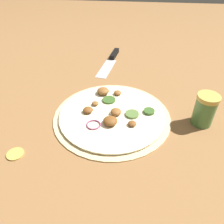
# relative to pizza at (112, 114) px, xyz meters

# --- Properties ---
(ground_plane) EXTENTS (3.00, 3.00, 0.00)m
(ground_plane) POSITION_rel_pizza_xyz_m (0.00, -0.00, -0.01)
(ground_plane) COLOR olive
(pizza) EXTENTS (0.34, 0.34, 0.03)m
(pizza) POSITION_rel_pizza_xyz_m (0.00, 0.00, 0.00)
(pizza) COLOR beige
(pizza) RESTS_ON ground_plane
(knife) EXTENTS (0.07, 0.25, 0.02)m
(knife) POSITION_rel_pizza_xyz_m (-0.04, 0.38, -0.00)
(knife) COLOR silver
(knife) RESTS_ON ground_plane
(spice_jar) EXTENTS (0.06, 0.06, 0.09)m
(spice_jar) POSITION_rel_pizza_xyz_m (0.25, -0.01, 0.04)
(spice_jar) COLOR #4C7F42
(spice_jar) RESTS_ON ground_plane
(loose_cap) EXTENTS (0.04, 0.04, 0.01)m
(loose_cap) POSITION_rel_pizza_xyz_m (-0.22, -0.17, -0.00)
(loose_cap) COLOR gold
(loose_cap) RESTS_ON ground_plane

